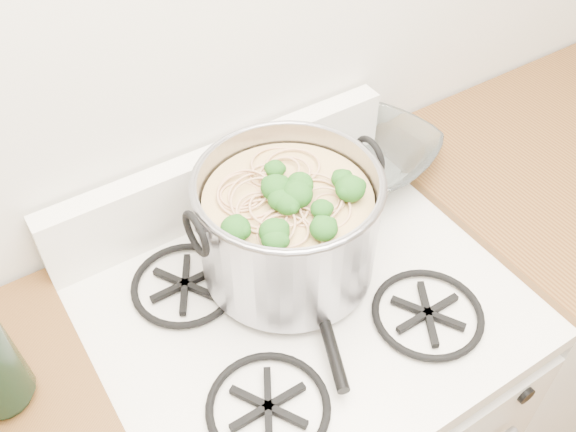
{
  "coord_description": "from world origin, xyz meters",
  "views": [
    {
      "loc": [
        -0.42,
        0.67,
        1.86
      ],
      "look_at": [
        0.02,
        1.34,
        1.05
      ],
      "focal_mm": 40.0,
      "sensor_mm": 36.0,
      "label": 1
    }
  ],
  "objects": [
    {
      "name": "gas_range",
      "position": [
        0.0,
        1.26,
        0.44
      ],
      "size": [
        0.76,
        0.66,
        0.92
      ],
      "color": "white",
      "rests_on": "ground"
    },
    {
      "name": "counter_right",
      "position": [
        0.88,
        1.26,
        0.46
      ],
      "size": [
        1.0,
        0.65,
        0.92
      ],
      "color": "silver",
      "rests_on": "ground"
    },
    {
      "name": "stock_pot",
      "position": [
        0.02,
        1.34,
        1.03
      ],
      "size": [
        0.37,
        0.34,
        0.23
      ],
      "color": "gray",
      "rests_on": "gas_range"
    },
    {
      "name": "spatula",
      "position": [
        0.04,
        1.3,
        0.94
      ],
      "size": [
        0.39,
        0.4,
        0.02
      ],
      "primitive_type": null,
      "rotation": [
        0.0,
        0.0,
        -0.38
      ],
      "color": "black",
      "rests_on": "gas_range"
    },
    {
      "name": "glass_bowl",
      "position": [
        0.33,
        1.49,
        0.94
      ],
      "size": [
        0.14,
        0.14,
        0.03
      ],
      "primitive_type": "imported",
      "rotation": [
        0.0,
        0.0,
        0.35
      ],
      "color": "white",
      "rests_on": "gas_range"
    }
  ]
}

